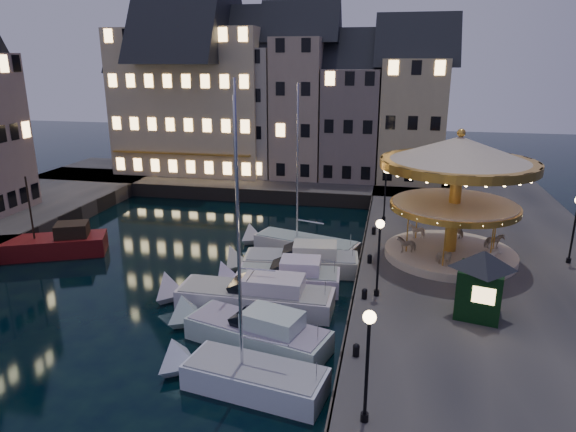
% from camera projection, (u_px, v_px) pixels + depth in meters
% --- Properties ---
extents(ground, '(160.00, 160.00, 0.00)m').
position_uv_depth(ground, '(240.00, 313.00, 27.79)').
color(ground, black).
rests_on(ground, ground).
extents(quay_east, '(16.00, 56.00, 1.30)m').
position_uv_depth(quay_east, '(495.00, 279.00, 30.50)').
color(quay_east, '#474442').
rests_on(quay_east, ground).
extents(quay_north, '(44.00, 12.00, 1.30)m').
position_uv_depth(quay_north, '(244.00, 181.00, 55.39)').
color(quay_north, '#474442').
rests_on(quay_north, ground).
extents(quaywall_e, '(0.15, 44.00, 1.30)m').
position_uv_depth(quaywall_e, '(360.00, 269.00, 32.06)').
color(quaywall_e, '#47423A').
rests_on(quaywall_e, ground).
extents(quaywall_n, '(48.00, 0.15, 1.30)m').
position_uv_depth(quaywall_n, '(246.00, 196.00, 49.38)').
color(quaywall_n, '#47423A').
rests_on(quaywall_n, ground).
extents(streetlamp_a, '(0.44, 0.44, 4.17)m').
position_uv_depth(streetlamp_a, '(368.00, 351.00, 16.79)').
color(streetlamp_a, black).
rests_on(streetlamp_a, quay_east).
extents(streetlamp_b, '(0.44, 0.44, 4.17)m').
position_uv_depth(streetlamp_b, '(379.00, 247.00, 26.16)').
color(streetlamp_b, black).
rests_on(streetlamp_b, quay_east).
extents(streetlamp_c, '(0.44, 0.44, 4.17)m').
position_uv_depth(streetlamp_c, '(386.00, 186.00, 38.81)').
color(streetlamp_c, black).
rests_on(streetlamp_c, quay_east).
extents(streetlamp_d, '(0.44, 0.44, 4.17)m').
position_uv_depth(streetlamp_d, '(575.00, 220.00, 30.52)').
color(streetlamp_d, black).
rests_on(streetlamp_d, quay_east).
extents(bollard_a, '(0.30, 0.30, 0.57)m').
position_uv_depth(bollard_a, '(356.00, 349.00, 21.36)').
color(bollard_a, black).
rests_on(bollard_a, quay_east).
extents(bollard_b, '(0.30, 0.30, 0.57)m').
position_uv_depth(bollard_b, '(364.00, 293.00, 26.51)').
color(bollard_b, black).
rests_on(bollard_b, quay_east).
extents(bollard_c, '(0.30, 0.30, 0.57)m').
position_uv_depth(bollard_c, '(370.00, 258.00, 31.19)').
color(bollard_c, black).
rests_on(bollard_c, quay_east).
extents(bollard_d, '(0.30, 0.30, 0.57)m').
position_uv_depth(bollard_d, '(374.00, 230.00, 36.35)').
color(bollard_d, black).
rests_on(bollard_d, quay_east).
extents(townhouse_na, '(5.50, 8.00, 12.80)m').
position_uv_depth(townhouse_na, '(149.00, 110.00, 57.42)').
color(townhouse_na, gray).
rests_on(townhouse_na, quay_north).
extents(townhouse_nb, '(6.16, 8.00, 13.80)m').
position_uv_depth(townhouse_nb, '(194.00, 107.00, 56.22)').
color(townhouse_nb, tan).
rests_on(townhouse_nb, quay_north).
extents(townhouse_nc, '(6.82, 8.00, 14.80)m').
position_uv_depth(townhouse_nc, '(247.00, 103.00, 54.90)').
color(townhouse_nc, '#AAA290').
rests_on(townhouse_nc, quay_north).
extents(townhouse_nd, '(5.50, 8.00, 15.80)m').
position_uv_depth(townhouse_nd, '(300.00, 99.00, 53.63)').
color(townhouse_nd, tan).
rests_on(townhouse_nd, quay_north).
extents(townhouse_ne, '(6.16, 8.00, 12.80)m').
position_uv_depth(townhouse_ne, '(352.00, 114.00, 53.01)').
color(townhouse_ne, slate).
rests_on(townhouse_ne, quay_north).
extents(townhouse_nf, '(6.82, 8.00, 13.80)m').
position_uv_depth(townhouse_nf, '(412.00, 111.00, 51.69)').
color(townhouse_nf, tan).
rests_on(townhouse_nf, quay_north).
extents(hotel_corner, '(17.60, 9.00, 16.80)m').
position_uv_depth(hotel_corner, '(194.00, 93.00, 55.77)').
color(hotel_corner, beige).
rests_on(hotel_corner, quay_north).
extents(motorboat_a, '(7.02, 3.32, 11.58)m').
position_uv_depth(motorboat_a, '(243.00, 376.00, 21.35)').
color(motorboat_a, silver).
rests_on(motorboat_a, ground).
extents(motorboat_b, '(8.08, 4.38, 2.15)m').
position_uv_depth(motorboat_b, '(250.00, 331.00, 24.67)').
color(motorboat_b, silver).
rests_on(motorboat_b, ground).
extents(motorboat_c, '(9.60, 2.57, 12.81)m').
position_uv_depth(motorboat_c, '(249.00, 296.00, 28.29)').
color(motorboat_c, silver).
rests_on(motorboat_c, ground).
extents(motorboat_d, '(7.20, 2.87, 2.15)m').
position_uv_depth(motorboat_d, '(281.00, 279.00, 30.63)').
color(motorboat_d, silver).
rests_on(motorboat_d, ground).
extents(motorboat_e, '(8.40, 3.31, 2.15)m').
position_uv_depth(motorboat_e, '(295.00, 262.00, 33.15)').
color(motorboat_e, beige).
rests_on(motorboat_e, ground).
extents(motorboat_f, '(8.43, 4.34, 11.25)m').
position_uv_depth(motorboat_f, '(299.00, 245.00, 36.55)').
color(motorboat_f, silver).
rests_on(motorboat_f, ground).
extents(red_fishing_boat, '(7.70, 5.26, 5.89)m').
position_uv_depth(red_fishing_boat, '(54.00, 245.00, 35.97)').
color(red_fishing_boat, '#5E0E10').
rests_on(red_fishing_boat, ground).
extents(carousel, '(9.19, 9.19, 8.04)m').
position_uv_depth(carousel, '(457.00, 175.00, 30.58)').
color(carousel, beige).
rests_on(carousel, quay_east).
extents(ticket_kiosk, '(3.24, 3.24, 3.79)m').
position_uv_depth(ticket_kiosk, '(482.00, 272.00, 24.23)').
color(ticket_kiosk, black).
rests_on(ticket_kiosk, quay_east).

